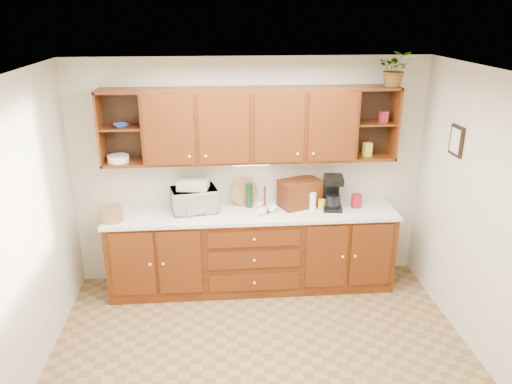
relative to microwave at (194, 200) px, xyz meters
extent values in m
plane|color=olive|center=(0.64, -1.51, -1.07)|extent=(4.00, 4.00, 0.00)
plane|color=white|center=(0.64, -1.51, 1.53)|extent=(4.00, 4.00, 0.00)
plane|color=beige|center=(0.64, 0.24, 0.23)|extent=(4.00, 0.00, 4.00)
plane|color=beige|center=(-1.36, -1.51, 0.23)|extent=(0.00, 3.50, 3.50)
plane|color=beige|center=(2.64, -1.51, 0.23)|extent=(0.00, 3.50, 3.50)
cube|color=#3C1406|center=(0.64, -0.06, -0.62)|extent=(3.20, 0.60, 0.90)
cube|color=white|center=(0.64, -0.07, -0.15)|extent=(3.24, 0.64, 0.04)
cube|color=#3C1406|center=(0.64, 0.07, 0.82)|extent=(2.30, 0.33, 0.80)
cube|color=black|center=(-0.74, 0.23, 0.82)|extent=(0.45, 0.02, 0.80)
cube|color=black|center=(2.01, 0.23, 0.82)|extent=(0.45, 0.02, 0.80)
cube|color=#3C1406|center=(-0.74, 0.07, 0.82)|extent=(0.43, 0.30, 0.02)
cube|color=#3C1406|center=(2.01, 0.07, 0.82)|extent=(0.43, 0.30, 0.02)
cube|color=#3C1406|center=(2.01, 0.07, 1.20)|extent=(0.45, 0.33, 0.03)
cube|color=white|center=(0.64, 0.02, 0.40)|extent=(0.40, 0.05, 0.02)
cube|color=black|center=(2.62, -0.61, 0.78)|extent=(0.03, 0.24, 0.30)
cylinder|color=#9E7341|center=(-0.88, -0.19, -0.06)|extent=(0.33, 0.33, 0.15)
imported|color=silver|center=(0.00, 0.00, 0.00)|extent=(0.55, 0.43, 0.27)
cube|color=#EEF171|center=(0.00, 0.00, 0.18)|extent=(0.36, 0.29, 0.10)
cylinder|color=black|center=(0.62, 0.08, 0.01)|extent=(0.08, 0.08, 0.29)
cylinder|color=#9E7341|center=(0.56, 0.15, -0.13)|extent=(0.33, 0.17, 0.32)
cube|color=#3C1406|center=(1.19, 0.06, 0.02)|extent=(0.52, 0.42, 0.31)
cylinder|color=#3C1406|center=(0.78, -0.10, 0.02)|extent=(0.02, 0.02, 0.31)
cylinder|color=#3C1406|center=(0.78, -0.10, -0.13)|extent=(0.12, 0.12, 0.02)
imported|color=white|center=(0.86, -0.09, -0.09)|extent=(0.12, 0.12, 0.09)
imported|color=white|center=(0.73, -0.03, -0.09)|extent=(0.12, 0.12, 0.09)
imported|color=white|center=(0.74, -0.17, -0.09)|extent=(0.12, 0.12, 0.09)
cylinder|color=maroon|center=(1.83, -0.03, -0.06)|extent=(0.12, 0.12, 0.15)
cylinder|color=white|center=(1.33, -0.06, -0.04)|extent=(0.07, 0.07, 0.20)
cylinder|color=gold|center=(1.43, -0.04, -0.08)|extent=(0.10, 0.10, 0.11)
cube|color=black|center=(1.55, -0.06, -0.11)|extent=(0.24, 0.29, 0.04)
cube|color=black|center=(1.55, 0.04, 0.05)|extent=(0.19, 0.09, 0.33)
cube|color=black|center=(1.55, -0.06, 0.21)|extent=(0.24, 0.29, 0.07)
cylinder|color=black|center=(1.55, -0.08, -0.03)|extent=(0.17, 0.17, 0.14)
imported|color=#284394|center=(-0.73, 0.04, 0.84)|extent=(0.21, 0.21, 0.04)
cylinder|color=white|center=(-0.79, 0.06, 0.48)|extent=(0.27, 0.27, 0.07)
cube|color=gold|center=(1.94, 0.04, 0.52)|extent=(0.10, 0.09, 0.16)
cube|color=maroon|center=(2.09, 0.04, 0.89)|extent=(0.09, 0.08, 0.12)
imported|color=#999999|center=(2.16, 0.01, 1.40)|extent=(0.41, 0.38, 0.38)
camera|label=1|loc=(0.26, -5.20, 1.99)|focal=35.00mm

